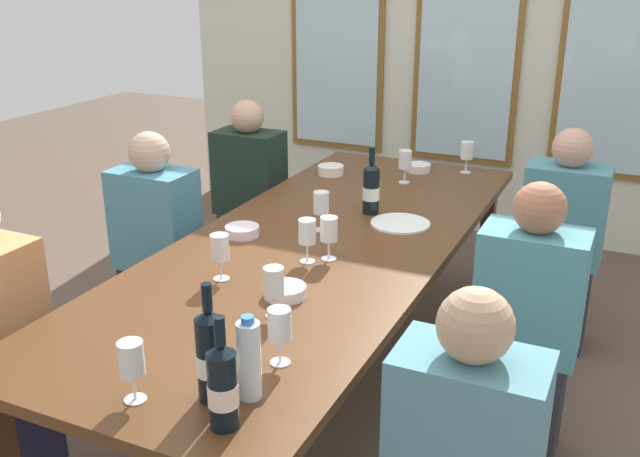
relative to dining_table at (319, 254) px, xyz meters
The scene contains 25 objects.
ground_plane 0.68m from the dining_table, ahead, with size 12.00×12.00×0.00m, color brown.
back_wall_with_windows 2.51m from the dining_table, 90.00° to the left, with size 4.27×0.10×2.90m.
dining_table is the anchor object (origin of this frame).
white_plate_0 0.42m from the dining_table, 53.53° to the left, with size 0.26×0.26×0.01m, color white.
wine_bottle_0 1.30m from the dining_table, 75.45° to the right, with size 0.08×0.08×0.31m.
wine_bottle_1 0.46m from the dining_table, 80.80° to the left, with size 0.08×0.08×0.31m.
wine_bottle_2 1.20m from the dining_table, 78.73° to the right, with size 0.08×0.08×0.34m.
tasting_bowl_0 1.00m from the dining_table, 111.21° to the left, with size 0.14×0.14×0.05m, color white.
tasting_bowl_1 0.34m from the dining_table, 165.35° to the right, with size 0.14×0.14×0.04m, color white.
tasting_bowl_2 0.55m from the dining_table, 77.41° to the right, with size 0.15×0.15×0.04m, color white.
tasting_bowl_3 1.19m from the dining_table, 87.43° to the left, with size 0.14×0.14×0.04m, color white.
water_bottle 1.17m from the dining_table, 74.04° to the right, with size 0.06×0.06×0.24m.
wine_glass_0 1.32m from the dining_table, 76.79° to the left, with size 0.07×0.07×0.17m.
wine_glass_1 0.29m from the dining_table, 76.00° to the right, with size 0.07×0.07×0.17m.
wine_glass_2 0.72m from the dining_table, 76.98° to the right, with size 0.07×0.07×0.17m.
wine_glass_3 1.27m from the dining_table, 87.78° to the right, with size 0.07×0.07×0.17m.
wine_glass_4 0.55m from the dining_table, 107.87° to the right, with size 0.07×0.07×0.17m.
wine_glass_5 0.22m from the dining_table, 110.06° to the left, with size 0.07×0.07×0.17m.
wine_glass_6 0.27m from the dining_table, 53.52° to the right, with size 0.07×0.07×0.17m.
wine_glass_7 0.97m from the dining_table, 86.74° to the left, with size 0.07×0.07×0.17m.
wine_glass_8 0.99m from the dining_table, 71.52° to the right, with size 0.07×0.07×0.17m.
seated_person_0 1.28m from the dining_table, 133.43° to the left, with size 0.38×0.24×1.11m.
seated_person_1 1.29m from the dining_table, 47.06° to the left, with size 0.38×0.24×1.11m.
seated_person_4 0.89m from the dining_table, behind, with size 0.38×0.24×1.11m.
seated_person_5 0.89m from the dining_table, ahead, with size 0.38×0.24×1.11m.
Camera 1 is at (1.18, -2.52, 1.83)m, focal length 40.32 mm.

